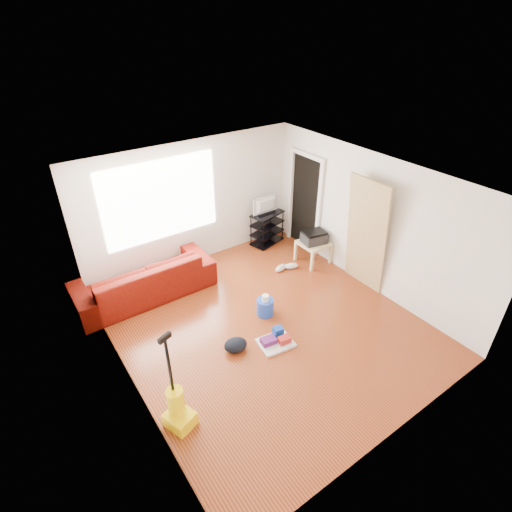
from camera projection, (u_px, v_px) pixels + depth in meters
room at (266, 256)px, 6.13m from camera, size 4.51×5.01×2.51m
sofa at (147, 294)px, 7.37m from camera, size 2.48×0.97×0.72m
tv_stand at (267, 228)px, 8.79m from camera, size 0.80×0.57×0.73m
tv at (267, 205)px, 8.51m from camera, size 0.64×0.08×0.37m
side_table at (314, 245)px, 8.13m from camera, size 0.56×0.56×0.46m
printer at (314, 237)px, 8.02m from camera, size 0.53×0.44×0.25m
bucket at (265, 313)px, 6.90m from camera, size 0.33×0.33×0.30m
toilet_paper at (265, 305)px, 6.78m from camera, size 0.12×0.12×0.11m
cleaning_tray at (276, 340)px, 6.27m from camera, size 0.58×0.49×0.19m
backpack at (236, 350)px, 6.18m from camera, size 0.42×0.36×0.20m
sneakers at (286, 267)px, 8.03m from camera, size 0.54×0.27×0.12m
vacuum at (178, 409)px, 4.95m from camera, size 0.40×0.43×1.45m
door_panel at (358, 284)px, 7.65m from camera, size 0.27×0.86×2.13m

